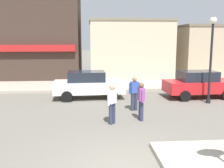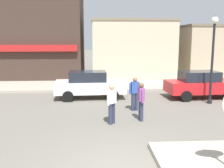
{
  "view_description": "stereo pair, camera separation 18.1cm",
  "coord_description": "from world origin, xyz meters",
  "px_view_note": "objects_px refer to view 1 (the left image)",
  "views": [
    {
      "loc": [
        -0.96,
        -6.32,
        3.35
      ],
      "look_at": [
        -0.09,
        4.5,
        1.5
      ],
      "focal_mm": 42.0,
      "sensor_mm": 36.0,
      "label": 1
    },
    {
      "loc": [
        -0.78,
        -6.34,
        3.35
      ],
      "look_at": [
        -0.09,
        4.5,
        1.5
      ],
      "focal_mm": 42.0,
      "sensor_mm": 36.0,
      "label": 2
    }
  ],
  "objects_px": {
    "parked_car_nearest": "(88,84)",
    "parked_car_second": "(199,84)",
    "pedestrian_kerb_side": "(141,100)",
    "pedestrian_crossing_near": "(134,93)",
    "lamp_post": "(212,47)",
    "pedestrian_crossing_far": "(112,103)"
  },
  "relations": [
    {
      "from": "lamp_post",
      "to": "pedestrian_crossing_near",
      "type": "distance_m",
      "value": 4.81
    },
    {
      "from": "lamp_post",
      "to": "parked_car_second",
      "type": "xyz_separation_m",
      "value": [
        0.03,
        1.37,
        -2.15
      ]
    },
    {
      "from": "parked_car_second",
      "to": "pedestrian_kerb_side",
      "type": "height_order",
      "value": "pedestrian_kerb_side"
    },
    {
      "from": "parked_car_nearest",
      "to": "pedestrian_kerb_side",
      "type": "relative_size",
      "value": 2.52
    },
    {
      "from": "parked_car_nearest",
      "to": "pedestrian_crossing_near",
      "type": "distance_m",
      "value": 3.59
    },
    {
      "from": "pedestrian_crossing_near",
      "to": "pedestrian_crossing_far",
      "type": "bearing_deg",
      "value": -122.09
    },
    {
      "from": "parked_car_nearest",
      "to": "pedestrian_kerb_side",
      "type": "xyz_separation_m",
      "value": [
        2.22,
        -4.42,
        0.06
      ]
    },
    {
      "from": "parked_car_nearest",
      "to": "parked_car_second",
      "type": "height_order",
      "value": "same"
    },
    {
      "from": "lamp_post",
      "to": "pedestrian_kerb_side",
      "type": "height_order",
      "value": "lamp_post"
    },
    {
      "from": "parked_car_nearest",
      "to": "pedestrian_crossing_near",
      "type": "relative_size",
      "value": 2.52
    },
    {
      "from": "lamp_post",
      "to": "parked_car_second",
      "type": "distance_m",
      "value": 2.55
    },
    {
      "from": "pedestrian_kerb_side",
      "to": "parked_car_nearest",
      "type": "bearing_deg",
      "value": 116.62
    },
    {
      "from": "parked_car_second",
      "to": "pedestrian_kerb_side",
      "type": "relative_size",
      "value": 2.55
    },
    {
      "from": "parked_car_second",
      "to": "pedestrian_crossing_far",
      "type": "height_order",
      "value": "pedestrian_crossing_far"
    },
    {
      "from": "lamp_post",
      "to": "parked_car_nearest",
      "type": "distance_m",
      "value": 6.94
    },
    {
      "from": "parked_car_second",
      "to": "pedestrian_crossing_near",
      "type": "bearing_deg",
      "value": -149.32
    },
    {
      "from": "parked_car_second",
      "to": "pedestrian_crossing_near",
      "type": "distance_m",
      "value": 4.9
    },
    {
      "from": "pedestrian_crossing_near",
      "to": "pedestrian_kerb_side",
      "type": "xyz_separation_m",
      "value": [
        0.03,
        -1.57,
        0.0
      ]
    },
    {
      "from": "parked_car_nearest",
      "to": "pedestrian_crossing_far",
      "type": "height_order",
      "value": "pedestrian_crossing_far"
    },
    {
      "from": "pedestrian_crossing_near",
      "to": "pedestrian_crossing_far",
      "type": "distance_m",
      "value": 2.28
    },
    {
      "from": "lamp_post",
      "to": "pedestrian_crossing_near",
      "type": "height_order",
      "value": "lamp_post"
    },
    {
      "from": "lamp_post",
      "to": "parked_car_nearest",
      "type": "xyz_separation_m",
      "value": [
        -6.38,
        1.72,
        -2.15
      ]
    }
  ]
}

